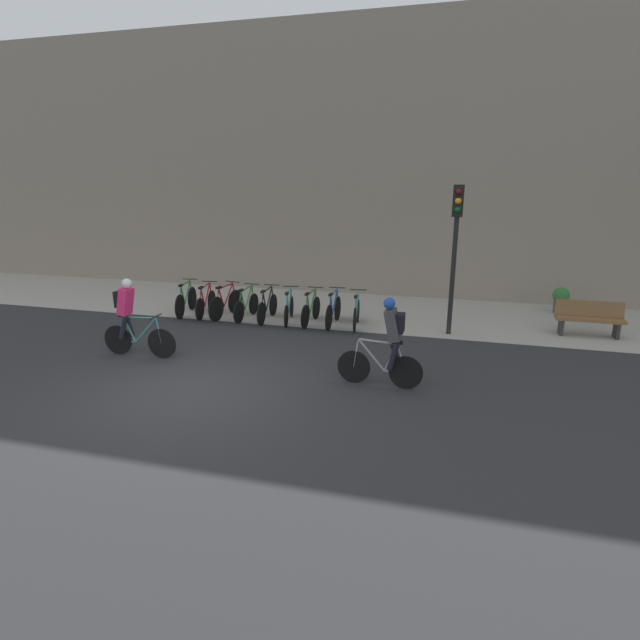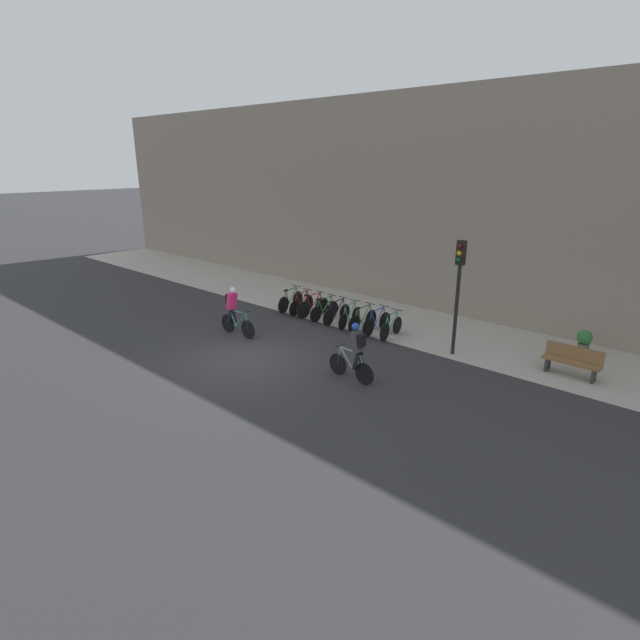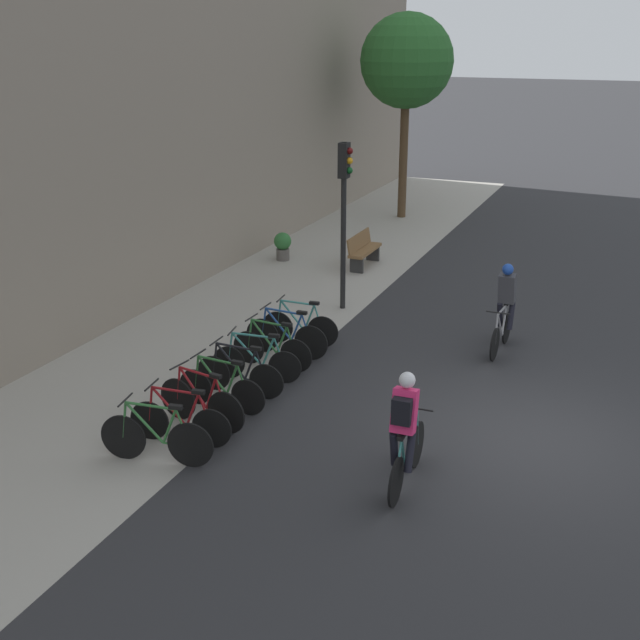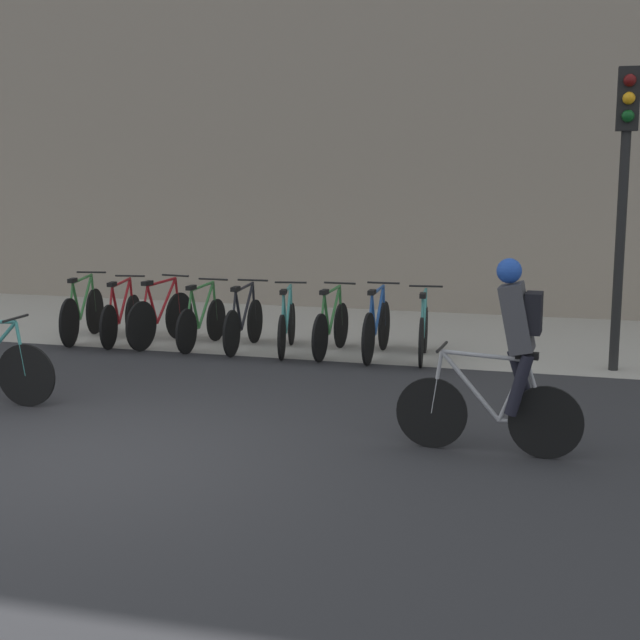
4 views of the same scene
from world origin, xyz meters
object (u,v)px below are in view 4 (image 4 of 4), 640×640
Objects in this scene: parked_bike_8 at (423,331)px; parked_bike_4 at (244,322)px; cyclist_grey at (509,351)px; parked_bike_0 at (82,313)px; parked_bike_3 at (202,321)px; parked_bike_1 at (121,316)px; parked_bike_2 at (161,317)px; traffic_light_pole at (625,164)px; parked_bike_5 at (287,325)px; parked_bike_7 at (377,328)px; parked_bike_6 at (331,326)px.

parked_bike_4 is at bearing -179.98° from parked_bike_8.
parked_bike_0 is (-6.50, 3.82, -0.53)m from cyclist_grey.
parked_bike_0 is at bearing 179.97° from parked_bike_3.
parked_bike_3 is at bearing -0.00° from parked_bike_1.
traffic_light_pole is at bearing 0.11° from parked_bike_2.
cyclist_grey is 5.99m from parked_bike_3.
parked_bike_0 reaches higher than parked_bike_1.
cyclist_grey is 1.02× the size of parked_bike_0.
traffic_light_pole is (5.65, 0.01, 2.21)m from parked_bike_3.
cyclist_grey reaches higher than parked_bike_1.
parked_bike_8 reaches higher than parked_bike_3.
parked_bike_5 is at bearing -0.07° from parked_bike_2.
parked_bike_0 reaches higher than parked_bike_8.
traffic_light_pole reaches higher than parked_bike_5.
parked_bike_3 is at bearing 179.97° from parked_bike_5.
parked_bike_8 is (3.85, -0.00, -0.02)m from parked_bike_2.
parked_bike_1 is 7.27m from traffic_light_pole.
parked_bike_7 is at bearing -0.02° from parked_bike_2.
parked_bike_4 is at bearing 135.82° from cyclist_grey.
parked_bike_3 is 0.99× the size of parked_bike_5.
traffic_light_pole reaches higher than parked_bike_6.
cyclist_grey reaches higher than parked_bike_2.
parked_bike_4 is at bearing -179.99° from parked_bike_6.
parked_bike_0 is 1.28m from parked_bike_2.
parked_bike_5 is 1.92m from parked_bike_8.
parked_bike_7 reaches higher than parked_bike_3.
parked_bike_5 is 4.89m from traffic_light_pole.
parked_bike_2 reaches higher than parked_bike_8.
parked_bike_3 is 0.95× the size of parked_bike_7.
parked_bike_5 is at bearing -179.81° from traffic_light_pole.
traffic_light_pole is (3.72, 0.01, 2.20)m from parked_bike_6.
parked_bike_5 is at bearing -179.89° from parked_bike_6.
traffic_light_pole reaches higher than cyclist_grey.
cyclist_grey is 1.06× the size of parked_bike_4.
cyclist_grey reaches higher than parked_bike_0.
parked_bike_2 is 1.01× the size of parked_bike_6.
traffic_light_pole is (7.57, 0.01, 2.18)m from parked_bike_0.
parked_bike_2 is at bearing 179.97° from parked_bike_6.
parked_bike_7 is at bearing -179.76° from traffic_light_pole.
cyclist_grey is 4.68m from parked_bike_6.
parked_bike_2 is 0.45× the size of traffic_light_pole.
traffic_light_pole reaches higher than parked_bike_8.
parked_bike_2 is (1.28, 0.00, -0.00)m from parked_bike_0.
cyclist_grey is 4.35m from parked_bike_7.
parked_bike_7 is (-2.01, 3.82, -0.54)m from cyclist_grey.
parked_bike_6 is 1.28m from parked_bike_8.
parked_bike_2 is 1.01× the size of parked_bike_5.
parked_bike_2 reaches higher than parked_bike_6.
traffic_light_pole is (4.36, 0.01, 2.21)m from parked_bike_5.
parked_bike_8 is at bearing -179.70° from traffic_light_pole.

